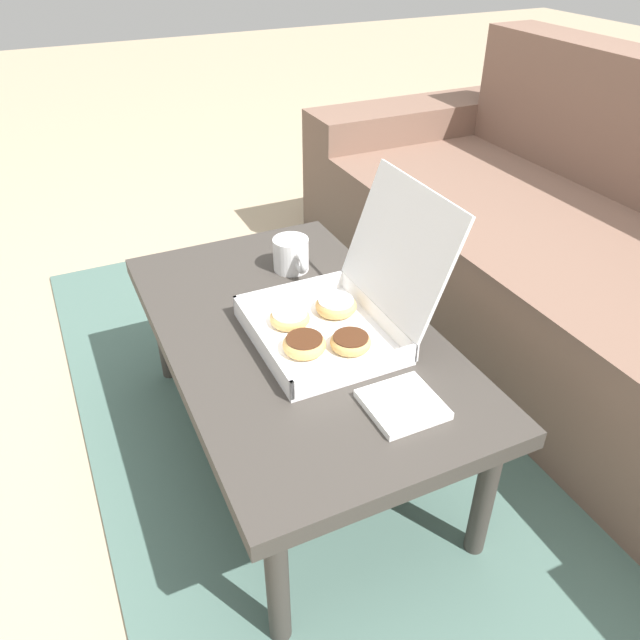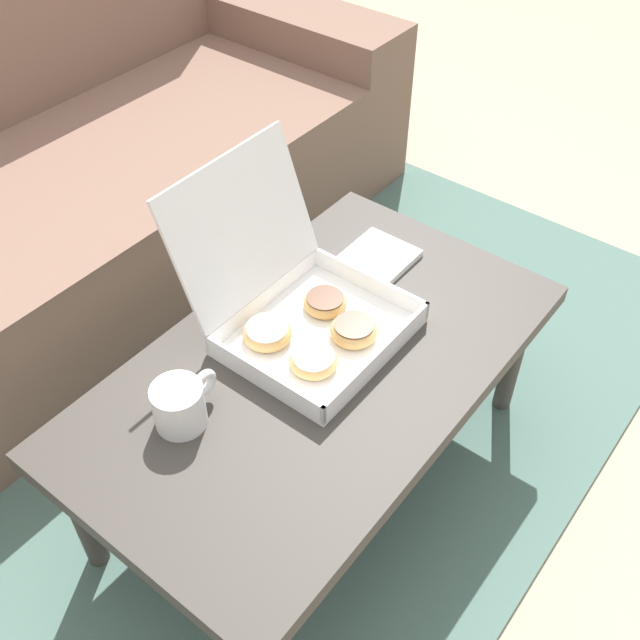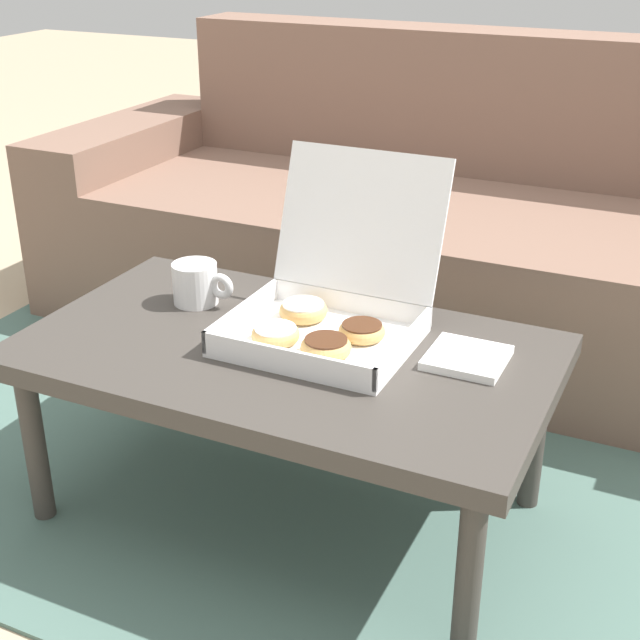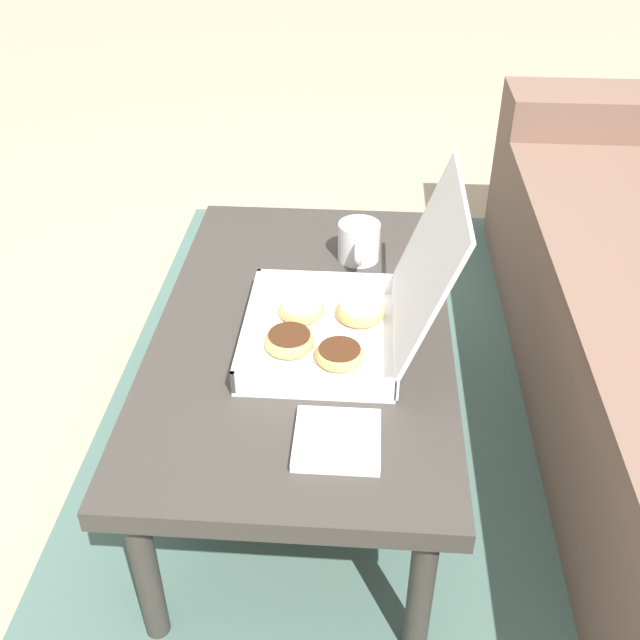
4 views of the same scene
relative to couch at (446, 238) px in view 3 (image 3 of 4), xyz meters
The scene contains 7 objects.
ground_plane 0.87m from the couch, 90.00° to the right, with size 12.00×12.00×0.00m, color tan.
area_rug 0.60m from the couch, 90.00° to the right, with size 2.46×1.98×0.01m, color #4C6B60.
couch is the anchor object (origin of this frame).
coffee_table 1.01m from the couch, 90.00° to the right, with size 1.01×0.59×0.39m.
pastry_box 0.94m from the couch, 86.87° to the right, with size 0.35×0.39×0.33m.
coffee_mug 0.96m from the couch, 106.11° to the right, with size 0.14×0.09×0.09m.
napkin_stack 0.99m from the couch, 70.20° to the right, with size 0.14×0.14×0.02m.
Camera 3 is at (0.71, -1.53, 1.15)m, focal length 50.00 mm.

